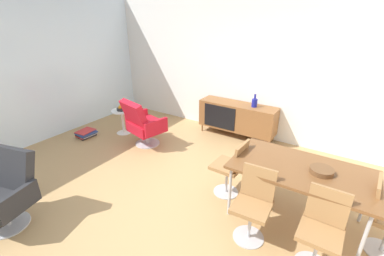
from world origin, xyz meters
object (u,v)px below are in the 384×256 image
at_px(dining_chair_near_window, 231,166).
at_px(side_table_round, 123,119).
at_px(dining_chair_front_left, 254,202).
at_px(armchair_black_shell, 3,191).
at_px(lounge_chair_red, 143,123).
at_px(magazine_stack, 86,134).
at_px(dining_chair_front_right, 322,228).
at_px(vase_cobalt, 254,103).
at_px(dining_table, 301,171).
at_px(sideboard, 237,117).
at_px(fruit_bowl, 121,108).
at_px(wooden_bowl_on_table, 322,171).

xyz_separation_m(dining_chair_near_window, side_table_round, (-2.88, 0.66, -0.15)).
xyz_separation_m(dining_chair_front_left, armchair_black_shell, (-2.57, -1.44, -0.00)).
relative_size(lounge_chair_red, armchair_black_shell, 1.00).
relative_size(dining_chair_near_window, side_table_round, 1.65).
bearing_deg(magazine_stack, dining_chair_front_right, -7.79).
relative_size(vase_cobalt, dining_table, 0.16).
distance_m(dining_table, dining_chair_front_right, 0.70).
height_order(vase_cobalt, dining_table, vase_cobalt).
height_order(dining_chair_front_left, armchair_black_shell, armchair_black_shell).
bearing_deg(sideboard, vase_cobalt, 0.32).
height_order(vase_cobalt, dining_chair_front_left, vase_cobalt).
distance_m(dining_table, magazine_stack, 4.33).
xyz_separation_m(dining_chair_front_left, fruit_bowl, (-3.41, 1.22, 0.09)).
xyz_separation_m(wooden_bowl_on_table, armchair_black_shell, (-3.13, -2.02, -0.30)).
xyz_separation_m(dining_chair_front_right, side_table_round, (-4.11, 1.22, -0.15)).
relative_size(dining_table, armchair_black_shell, 1.69).
relative_size(armchair_black_shell, side_table_round, 1.82).
bearing_deg(side_table_round, armchair_black_shell, -72.52).
distance_m(dining_chair_front_left, armchair_black_shell, 2.95).
bearing_deg(wooden_bowl_on_table, armchair_black_shell, -147.19).
height_order(wooden_bowl_on_table, magazine_stack, wooden_bowl_on_table).
bearing_deg(fruit_bowl, dining_table, -9.98).
bearing_deg(armchair_black_shell, wooden_bowl_on_table, 32.81).
distance_m(dining_chair_front_left, magazine_stack, 4.00).
bearing_deg(side_table_round, vase_cobalt, 25.75).
height_order(wooden_bowl_on_table, dining_chair_near_window, dining_chair_near_window).
bearing_deg(dining_chair_near_window, magazine_stack, 178.71).
distance_m(vase_cobalt, dining_chair_front_left, 2.61).
bearing_deg(magazine_stack, lounge_chair_red, 17.19).
bearing_deg(lounge_chair_red, magazine_stack, -162.81).
bearing_deg(lounge_chair_red, dining_table, -9.06).
distance_m(dining_table, side_table_round, 3.84).
relative_size(dining_table, magazine_stack, 4.01).
bearing_deg(wooden_bowl_on_table, dining_table, -174.68).
distance_m(sideboard, lounge_chair_red, 1.93).
xyz_separation_m(dining_chair_front_right, armchair_black_shell, (-3.28, -1.44, -0.00)).
bearing_deg(side_table_round, wooden_bowl_on_table, -9.17).
xyz_separation_m(sideboard, side_table_round, (-2.13, -1.19, -0.12)).
relative_size(dining_chair_front_right, lounge_chair_red, 0.90).
bearing_deg(sideboard, magazine_stack, -146.13).
relative_size(dining_chair_front_left, fruit_bowl, 4.28).
xyz_separation_m(dining_table, wooden_bowl_on_table, (0.21, 0.02, 0.07)).
height_order(dining_chair_near_window, dining_chair_front_left, same).
distance_m(wooden_bowl_on_table, dining_chair_front_left, 0.86).
xyz_separation_m(vase_cobalt, magazine_stack, (-2.99, -1.78, -0.74)).
bearing_deg(wooden_bowl_on_table, dining_chair_near_window, -178.90).
bearing_deg(wooden_bowl_on_table, fruit_bowl, 170.80).
relative_size(dining_chair_front_left, dining_chair_front_right, 1.00).
relative_size(wooden_bowl_on_table, fruit_bowl, 1.30).
bearing_deg(fruit_bowl, armchair_black_shell, -72.54).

